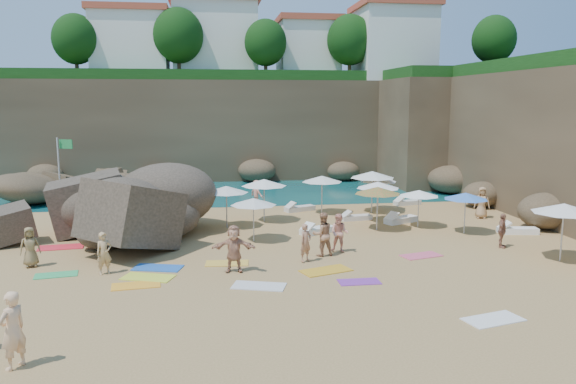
{
  "coord_description": "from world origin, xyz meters",
  "views": [
    {
      "loc": [
        -1.76,
        -23.53,
        6.33
      ],
      "look_at": [
        2.0,
        3.0,
        2.0
      ],
      "focal_mm": 35.0,
      "sensor_mm": 36.0,
      "label": 1
    }
  ],
  "objects": [
    {
      "name": "ground",
      "position": [
        0.0,
        0.0,
        0.0
      ],
      "size": [
        120.0,
        120.0,
        0.0
      ],
      "primitive_type": "plane",
      "color": "tan",
      "rests_on": "ground"
    },
    {
      "name": "seawater",
      "position": [
        0.0,
        30.0,
        0.0
      ],
      "size": [
        120.0,
        120.0,
        0.0
      ],
      "primitive_type": "plane",
      "color": "#0C4751",
      "rests_on": "ground"
    },
    {
      "name": "cliff_back",
      "position": [
        2.0,
        25.0,
        4.0
      ],
      "size": [
        44.0,
        8.0,
        8.0
      ],
      "primitive_type": "cube",
      "color": "brown",
      "rests_on": "ground"
    },
    {
      "name": "cliff_right",
      "position": [
        19.0,
        8.0,
        4.0
      ],
      "size": [
        8.0,
        30.0,
        8.0
      ],
      "primitive_type": "cube",
      "color": "brown",
      "rests_on": "ground"
    },
    {
      "name": "cliff_corner",
      "position": [
        17.0,
        20.0,
        4.0
      ],
      "size": [
        10.0,
        12.0,
        8.0
      ],
      "primitive_type": "cube",
      "color": "brown",
      "rests_on": "ground"
    },
    {
      "name": "rock_promontory",
      "position": [
        -11.0,
        16.0,
        0.0
      ],
      "size": [
        12.0,
        7.0,
        2.0
      ],
      "primitive_type": null,
      "color": "brown",
      "rests_on": "ground"
    },
    {
      "name": "clifftop_buildings",
      "position": [
        2.96,
        25.79,
        11.24
      ],
      "size": [
        28.48,
        9.48,
        7.0
      ],
      "color": "white",
      "rests_on": "cliff_back"
    },
    {
      "name": "clifftop_trees",
      "position": [
        4.78,
        19.52,
        11.26
      ],
      "size": [
        35.6,
        23.82,
        4.4
      ],
      "color": "#11380F",
      "rests_on": "ground"
    },
    {
      "name": "marina_masts",
      "position": [
        -16.5,
        30.0,
        3.0
      ],
      "size": [
        3.1,
        0.1,
        6.0
      ],
      "color": "white",
      "rests_on": "ground"
    },
    {
      "name": "rock_outcrop",
      "position": [
        -7.51,
        2.5,
        0.0
      ],
      "size": [
        9.49,
        7.83,
        3.37
      ],
      "primitive_type": null,
      "rotation": [
        0.0,
        0.0,
        0.19
      ],
      "color": "brown",
      "rests_on": "ground"
    },
    {
      "name": "flag_pole",
      "position": [
        -9.69,
        8.15,
        2.82
      ],
      "size": [
        0.85,
        0.3,
        4.41
      ],
      "color": "silver",
      "rests_on": "ground"
    },
    {
      "name": "parasol_0",
      "position": [
        1.09,
        5.67,
        2.09
      ],
      "size": [
        2.41,
        2.41,
        2.28
      ],
      "color": "silver",
      "rests_on": "ground"
    },
    {
      "name": "parasol_1",
      "position": [
        4.55,
        7.31,
        2.0
      ],
      "size": [
        2.31,
        2.31,
        2.18
      ],
      "color": "silver",
      "rests_on": "ground"
    },
    {
      "name": "parasol_2",
      "position": [
        7.47,
        7.22,
        2.2
      ],
      "size": [
        2.54,
        2.54,
        2.4
      ],
      "color": "silver",
      "rests_on": "ground"
    },
    {
      "name": "parasol_3",
      "position": [
        8.72,
        3.21,
        1.75
      ],
      "size": [
        2.02,
        2.02,
        1.91
      ],
      "color": "silver",
      "rests_on": "ground"
    },
    {
      "name": "parasol_4",
      "position": [
        8.03,
        7.86,
        1.85
      ],
      "size": [
        2.13,
        2.13,
        2.02
      ],
      "color": "silver",
      "rests_on": "ground"
    },
    {
      "name": "parasol_5",
      "position": [
        -0.92,
        4.54,
        1.95
      ],
      "size": [
        2.25,
        2.25,
        2.13
      ],
      "color": "silver",
      "rests_on": "ground"
    },
    {
      "name": "parasol_6",
      "position": [
        6.46,
        2.9,
        1.99
      ],
      "size": [
        2.3,
        2.3,
        2.17
      ],
      "color": "silver",
      "rests_on": "ground"
    },
    {
      "name": "parasol_7",
      "position": [
        7.03,
        4.7,
        1.98
      ],
      "size": [
        2.28,
        2.28,
        2.16
      ],
      "color": "silver",
      "rests_on": "ground"
    },
    {
      "name": "parasol_9",
      "position": [
        0.2,
        1.49,
        1.83
      ],
      "size": [
        2.11,
        2.11,
        2.0
      ],
      "color": "silver",
      "rests_on": "ground"
    },
    {
      "name": "parasol_10",
      "position": [
        10.46,
        1.61,
        1.83
      ],
      "size": [
        2.11,
        2.11,
        2.0
      ],
      "color": "silver",
      "rests_on": "ground"
    },
    {
      "name": "parasol_11",
      "position": [
        12.12,
        -3.49,
        2.16
      ],
      "size": [
        2.49,
        2.49,
        2.35
      ],
      "color": "silver",
      "rests_on": "ground"
    },
    {
      "name": "lounger_0",
      "position": [
        3.44,
        8.26,
        0.14
      ],
      "size": [
        1.91,
        1.22,
        0.28
      ],
      "primitive_type": "cube",
      "rotation": [
        0.0,
        0.0,
        0.37
      ],
      "color": "silver",
      "rests_on": "ground"
    },
    {
      "name": "lounger_1",
      "position": [
        10.37,
        9.3,
        0.13
      ],
      "size": [
        1.82,
        1.01,
        0.27
      ],
      "primitive_type": "cube",
      "rotation": [
        0.0,
        0.0,
        0.27
      ],
      "color": "silver",
      "rests_on": "ground"
    },
    {
      "name": "lounger_2",
      "position": [
        8.24,
        4.35,
        0.15
      ],
      "size": [
        2.02,
        1.42,
        0.3
      ],
      "primitive_type": "cube",
      "rotation": [
        0.0,
        0.0,
        0.45
      ],
      "color": "white",
      "rests_on": "ground"
    },
    {
      "name": "lounger_3",
      "position": [
        6.06,
        5.33,
        0.13
      ],
      "size": [
        1.75,
        0.81,
        0.26
      ],
      "primitive_type": "cube",
      "rotation": [
        0.0,
        0.0,
        0.15
      ],
      "color": "silver",
      "rests_on": "ground"
    },
    {
      "name": "lounger_4",
      "position": [
        13.0,
        1.17,
        0.14
      ],
      "size": [
        1.94,
        0.92,
        0.29
      ],
      "primitive_type": "cube",
      "rotation": [
        0.0,
        0.0,
        -0.17
      ],
      "color": "white",
      "rests_on": "ground"
    },
    {
      "name": "lounger_5",
      "position": [
        3.38,
        2.63,
        0.14
      ],
      "size": [
        1.87,
        1.48,
        0.28
      ],
      "primitive_type": "cube",
      "rotation": [
        0.0,
        0.0,
        0.55
      ],
      "color": "white",
      "rests_on": "ground"
    },
    {
      "name": "towel_2",
      "position": [
        -4.37,
        -4.25,
        0.01
      ],
      "size": [
        1.73,
        1.01,
        0.03
      ],
      "primitive_type": "cube",
      "rotation": [
        0.0,
        0.0,
        0.12
      ],
      "color": "#FFA728",
      "rests_on": "ground"
    },
    {
      "name": "towel_3",
      "position": [
        -7.44,
        -2.61,
        0.01
      ],
      "size": [
        1.61,
        0.98,
        0.03
      ],
      "primitive_type": "cube",
      "rotation": [
        0.0,
        0.0,
        0.16
      ],
      "color": "#31AC5E",
      "rests_on": "ground"
    },
    {
      "name": "towel_4",
      "position": [
        -1.14,
        -1.97,
        0.01
      ],
      "size": [
        1.76,
        0.98,
        0.03
      ],
      "primitive_type": "cube",
      "rotation": [
        0.0,
        0.0,
        -0.08
      ],
      "color": "gold",
      "rests_on": "ground"
    },
    {
      "name": "towel_5",
      "position": [
        -0.14,
        -4.92,
        0.02
      ],
      "size": [
        2.02,
        1.41,
        0.03
      ],
      "primitive_type": "cube",
      "rotation": [
        0.0,
        0.0,
        -0.3
      ],
      "color": "silver",
      "rests_on": "ground"
    },
    {
      "name": "towel_6",
      "position": [
        3.42,
        -4.95,
        0.01
      ],
      "size": [
        1.48,
        0.74,
        0.03
      ],
      "primitive_type": "cube",
      "rotation": [
        0.0,
        0.0,
        -0.0
      ],
      "color": "purple",
      "rests_on": "ground"
    },
    {
      "name": "towel_7",
      "position": [
        -8.27,
        1.52,
        0.02
      ],
      "size": [
        1.98,
        1.14,
        0.03
      ],
      "primitive_type": "cube",
      "rotation": [
        0.0,
        0.0,
        0.11
      ],
      "color": "#EF2A3A",
      "rests_on": "ground"
    },
    {
      "name": "towel_8",
      "position": [
        -3.8,
        -2.23,
        0.02
      ],
      "size": [
        2.01,
        1.37,
        0.03
      ],
      "primitive_type": "cube",
      "rotation": [
        0.0,
        0.0,
        -0.26
      ],
      "color": "blue",
      "rests_on": "ground"
    },
    {
      "name": "towel_9",
      "position": [
        6.87,
        -1.99,
        0.01
      ],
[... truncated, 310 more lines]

